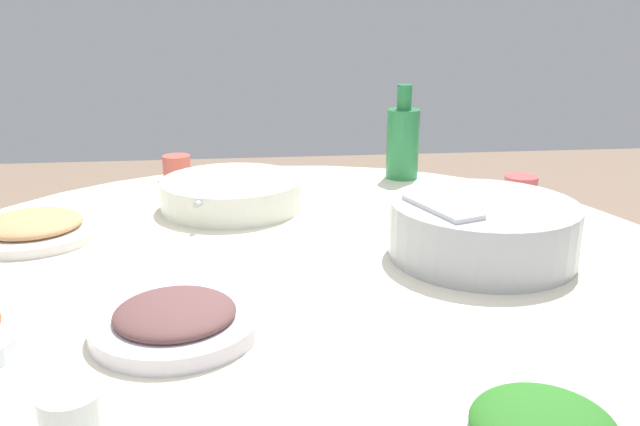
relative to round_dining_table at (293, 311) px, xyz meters
name	(u,v)px	position (x,y,z in m)	size (l,w,h in m)	color
round_dining_table	(293,311)	(0.00, 0.00, 0.00)	(1.40, 1.40, 0.73)	#99999E
rice_bowl	(483,228)	(0.01, -0.32, 0.13)	(0.31, 0.31, 0.11)	#B2B5BA
soup_bowl	(232,194)	(0.34, 0.10, 0.11)	(0.30, 0.30, 0.06)	white
dish_shrimp	(33,228)	(0.19, 0.46, 0.10)	(0.25, 0.25, 0.04)	white
dish_eggplant	(175,320)	(-0.22, 0.17, 0.10)	(0.22, 0.22, 0.05)	silver
green_bottle	(403,141)	(0.54, -0.31, 0.17)	(0.08, 0.08, 0.23)	#2A8445
tea_cup_near	(177,167)	(0.59, 0.24, 0.11)	(0.07, 0.07, 0.06)	#CB5548
tea_cup_far	(520,193)	(0.25, -0.49, 0.12)	(0.07, 0.07, 0.07)	#C24B4C
tea_cup_side	(72,421)	(-0.44, 0.24, 0.11)	(0.06, 0.06, 0.06)	white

